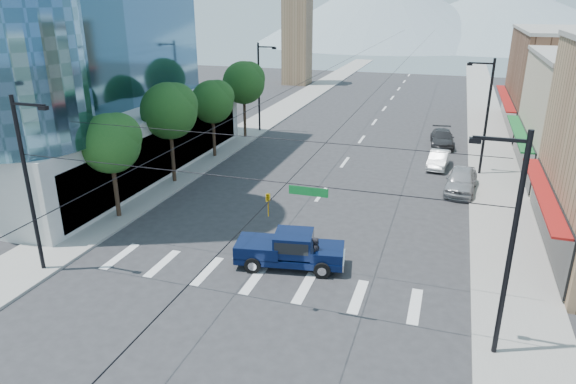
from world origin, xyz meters
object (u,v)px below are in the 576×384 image
object	(u,v)px
parked_car_far	(442,138)
pickup_truck	(289,249)
pedestrian	(316,255)
parked_car_mid	(438,159)
parked_car_near	(461,180)

from	to	relation	value
parked_car_far	pickup_truck	bearing A→B (deg)	-108.94
pedestrian	parked_car_mid	size ratio (longest dim) A/B	0.46
pickup_truck	parked_car_far	size ratio (longest dim) A/B	1.16
pedestrian	parked_car_mid	bearing A→B (deg)	-8.27
pickup_truck	pedestrian	bearing A→B (deg)	-14.45
parked_car_near	parked_car_mid	world-z (taller)	parked_car_near
pickup_truck	parked_car_far	bearing A→B (deg)	66.53
pedestrian	parked_car_far	world-z (taller)	pedestrian
pedestrian	parked_car_far	xyz separation A→B (m)	(5.13, 26.79, -0.21)
pickup_truck	parked_car_mid	world-z (taller)	pickup_truck
pickup_truck	pedestrian	distance (m)	1.47
parked_car_near	parked_car_mid	distance (m)	5.69
parked_car_mid	parked_car_far	distance (m)	6.98
pedestrian	parked_car_near	bearing A→B (deg)	-19.41
parked_car_mid	parked_car_far	world-z (taller)	parked_car_far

